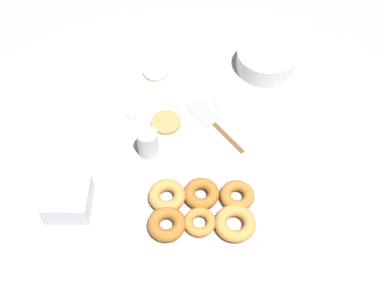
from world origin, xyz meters
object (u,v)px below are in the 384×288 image
object	(u,v)px
pancake_2	(227,99)
pancake_3	(178,96)
pancake_1	(166,122)
pancake_0	(137,107)
donut_tray	(201,209)
paper_cup	(148,143)
container_stack	(68,200)
spatula	(208,118)
batter_bowl	(266,60)
pancake_4	(156,72)

from	to	relation	value
pancake_2	pancake_3	size ratio (longest dim) A/B	0.89
pancake_1	pancake_2	bearing A→B (deg)	27.76
pancake_0	donut_tray	size ratio (longest dim) A/B	0.29
pancake_3	paper_cup	world-z (taller)	paper_cup
pancake_0	container_stack	distance (m)	0.40
pancake_0	pancake_2	distance (m)	0.30
pancake_1	spatula	xyz separation A→B (m)	(0.13, 0.02, -0.00)
batter_bowl	paper_cup	bearing A→B (deg)	-136.12
pancake_1	pancake_4	bearing A→B (deg)	101.39
batter_bowl	paper_cup	distance (m)	0.53
pancake_0	pancake_4	size ratio (longest dim) A/B	1.08
pancake_1	pancake_3	distance (m)	0.12
pancake_3	batter_bowl	distance (m)	0.33
container_stack	paper_cup	bearing A→B (deg)	42.69
pancake_1	pancake_3	size ratio (longest dim) A/B	0.93
pancake_4	donut_tray	distance (m)	0.57
pancake_1	batter_bowl	distance (m)	0.42
pancake_3	donut_tray	world-z (taller)	donut_tray
pancake_0	spatula	world-z (taller)	pancake_0
pancake_2	donut_tray	world-z (taller)	donut_tray
pancake_4	batter_bowl	size ratio (longest dim) A/B	0.42
pancake_2	spatula	bearing A→B (deg)	-128.58
pancake_1	container_stack	size ratio (longest dim) A/B	0.77
pancake_2	pancake_0	bearing A→B (deg)	-172.12
pancake_1	paper_cup	distance (m)	0.13
pancake_3	spatula	bearing A→B (deg)	-43.47
batter_bowl	spatula	world-z (taller)	batter_bowl
pancake_3	pancake_4	distance (m)	0.13
pancake_0	pancake_2	xyz separation A→B (m)	(0.30, 0.04, -0.00)
pancake_4	spatula	distance (m)	0.27
batter_bowl	container_stack	xyz separation A→B (m)	(-0.59, -0.56, 0.00)
pancake_1	pancake_3	bearing A→B (deg)	73.01
pancake_4	paper_cup	bearing A→B (deg)	-90.62
donut_tray	pancake_1	bearing A→B (deg)	108.89
batter_bowl	pancake_1	bearing A→B (deg)	-142.49
paper_cup	pancake_3	bearing A→B (deg)	69.75
pancake_4	batter_bowl	world-z (taller)	batter_bowl
batter_bowl	spatula	xyz separation A→B (m)	(-0.20, -0.23, -0.03)
spatula	pancake_3	bearing A→B (deg)	8.88
pancake_2	pancake_3	distance (m)	0.16
donut_tray	batter_bowl	bearing A→B (deg)	68.61
paper_cup	spatula	distance (m)	0.23
pancake_0	pancake_3	bearing A→B (deg)	21.69
pancake_1	pancake_4	size ratio (longest dim) A/B	1.12
pancake_2	pancake_3	xyz separation A→B (m)	(-0.16, 0.01, 0.00)
pancake_1	pancake_3	world-z (taller)	pancake_1
pancake_1	paper_cup	bearing A→B (deg)	-113.51
pancake_0	pancake_4	distance (m)	0.17
container_stack	pancake_1	bearing A→B (deg)	49.80
pancake_1	donut_tray	bearing A→B (deg)	-71.11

